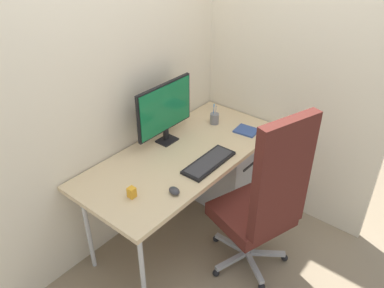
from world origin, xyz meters
The scene contains 12 objects.
ground_plane centered at (0.00, 0.00, 0.00)m, with size 8.00×8.00×0.00m, color gray.
wall_back centered at (0.00, 0.39, 1.40)m, with size 2.77×0.04×2.80m, color beige.
wall_side_right centered at (0.82, -0.17, 1.40)m, with size 0.04×1.91×2.80m, color beige.
desk centered at (0.00, 0.00, 0.69)m, with size 1.58×0.72×0.74m.
office_chair centered at (0.03, -0.67, 0.65)m, with size 0.58×0.61×1.28m.
filing_cabinet centered at (0.52, 0.01, 0.33)m, with size 0.39×0.53×0.66m.
monitor centered at (0.05, 0.21, 1.00)m, with size 0.53×0.12×0.46m.
keyboard centered at (0.02, -0.22, 0.75)m, with size 0.43×0.16×0.02m.
mouse centered at (-0.37, -0.25, 0.76)m, with size 0.06×0.08×0.04m, color #333338.
pen_holder centered at (0.49, 0.09, 0.78)m, with size 0.07×0.07×0.17m.
notebook centered at (0.55, -0.18, 0.74)m, with size 0.14×0.17×0.01m, color #334C8C.
desk_clamp_accessory centered at (-0.56, -0.07, 0.77)m, with size 0.04×0.04×0.07m, color orange.
Camera 1 is at (-1.74, -1.53, 2.28)m, focal length 36.63 mm.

